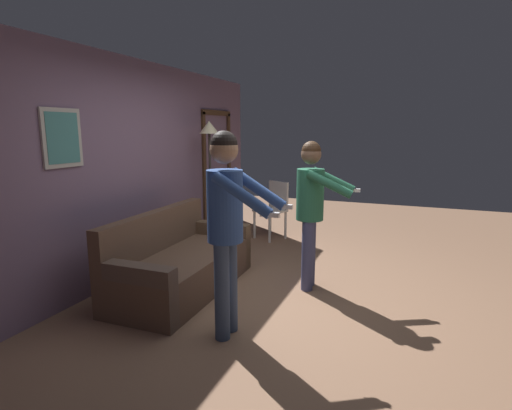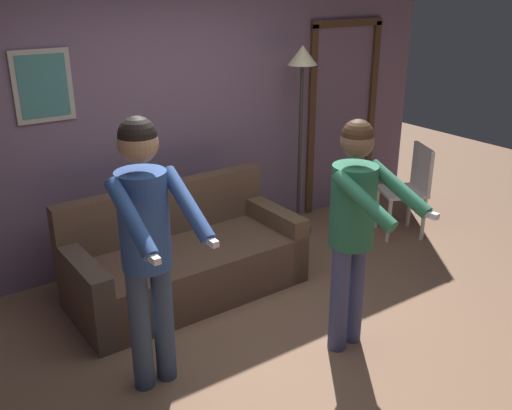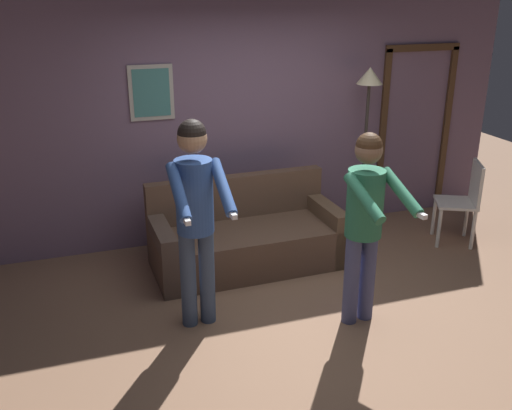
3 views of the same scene
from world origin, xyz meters
name	(u,v)px [view 1 (image 1 of 3)]	position (x,y,z in m)	size (l,w,h in m)	color
ground_plane	(287,297)	(0.00, 0.00, 0.00)	(12.00, 12.00, 0.00)	#876149
back_wall_assembly	(131,169)	(0.02, 1.99, 1.30)	(6.40, 0.10, 2.60)	slate
couch	(180,265)	(-0.24, 1.17, 0.28)	(1.92, 0.88, 0.87)	brown
torchiere_lamp	(210,147)	(1.32, 1.62, 1.51)	(0.29, 0.29, 1.89)	#332D28
person_standing_left	(227,215)	(-0.95, 0.23, 1.08)	(0.43, 0.68, 1.76)	#394966
person_standing_right	(312,202)	(0.35, -0.16, 0.99)	(0.47, 0.66, 1.65)	#444A75
dining_chair_distant	(274,206)	(2.21, 0.93, 0.53)	(0.56, 0.56, 0.93)	silver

